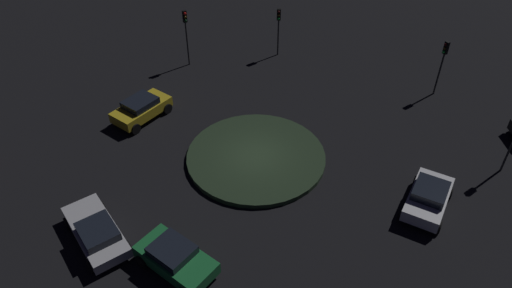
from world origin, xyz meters
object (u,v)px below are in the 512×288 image
Objects in this scene: car_silver at (96,232)px; car_white at (428,197)px; traffic_light_southeast at (186,27)px; traffic_light_south at (279,23)px; car_green at (175,258)px; traffic_light_southwest at (443,58)px; car_yellow at (141,108)px.

car_silver is 17.14m from car_white.
car_silver is 1.12× the size of car_white.
traffic_light_south is (-7.01, -1.66, -0.37)m from traffic_light_southeast.
car_white is at bearing -118.30° from car_silver.
traffic_light_southeast is at bearing -47.65° from car_green.
car_green is at bearing -147.66° from car_silver.
car_green is at bearing 13.18° from traffic_light_southwest.
traffic_light_southwest reaches higher than car_white.
traffic_light_southwest is (-20.50, -13.65, 2.24)m from car_silver.
car_white is at bearing -125.22° from car_green.
traffic_light_southeast is 7.21m from traffic_light_south.
traffic_light_southwest reaches higher than car_yellow.
traffic_light_southwest is (-3.54, -11.19, 2.16)m from car_white.
car_white is (-16.82, 8.00, -0.02)m from car_yellow.
car_yellow is 7.93m from traffic_light_southeast.
traffic_light_south is at bearing -66.92° from car_green.
car_white is 21.19m from traffic_light_southeast.
car_white is at bearing 42.64° from traffic_light_southwest.
car_white is 0.95× the size of traffic_light_southeast.
car_white reaches higher than car_green.
car_green is at bearing -125.22° from car_yellow.
traffic_light_south is at bearing 77.85° from traffic_light_southeast.
traffic_light_southeast is at bearing -69.55° from traffic_light_south.
traffic_light_southeast is (-2.26, -7.22, 2.37)m from car_yellow.
traffic_light_southeast is at bearing -42.34° from traffic_light_southwest.
car_white is (-12.83, -4.06, 0.01)m from car_green.
car_yellow is 1.09× the size of traffic_light_south.
car_silver is at bearing -18.84° from traffic_light_south.
car_silver is at bearing 16.13° from car_green.
traffic_light_south reaches higher than car_yellow.
car_white is 1.03× the size of traffic_light_southwest.
traffic_light_south is at bearing -9.76° from car_yellow.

